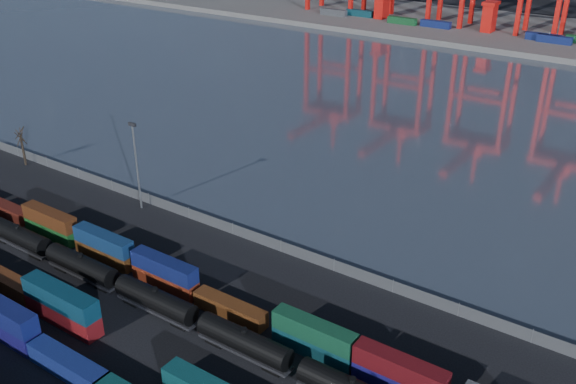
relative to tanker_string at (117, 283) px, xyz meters
The scene contains 11 objects.
ground 13.62m from the tanker_string, 20.78° to the right, with size 700.00×700.00×0.00m, color black.
harbor_water 101.04m from the tanker_string, 82.85° to the left, with size 700.00×700.00×0.00m, color #343D4B.
far_quay 205.62m from the tanker_string, 86.49° to the left, with size 700.00×70.00×2.00m, color #514F4C.
container_row_south 15.01m from the tanker_string, 82.99° to the right, with size 141.18×2.55×5.44m.
container_row_north 13.83m from the tanker_string, 22.30° to the left, with size 127.94×2.34×4.98m.
tanker_string is the anchor object (origin of this frame).
waterfront_fence 26.44m from the tanker_string, 61.57° to the left, with size 160.12×0.12×2.20m.
bare_tree 56.26m from the tanker_string, 157.80° to the left, with size 2.30×2.35×8.67m.
yard_light_mast 28.38m from the tanker_string, 129.38° to the left, with size 1.60×0.40×16.60m.
quay_containers 190.70m from the tanker_string, 89.53° to the left, with size 172.58×10.99×2.60m.
straddle_carriers 195.57m from the tanker_string, 87.05° to the left, with size 140.00×7.00×11.10m.
Camera 1 is at (51.48, -44.84, 54.75)m, focal length 40.00 mm.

